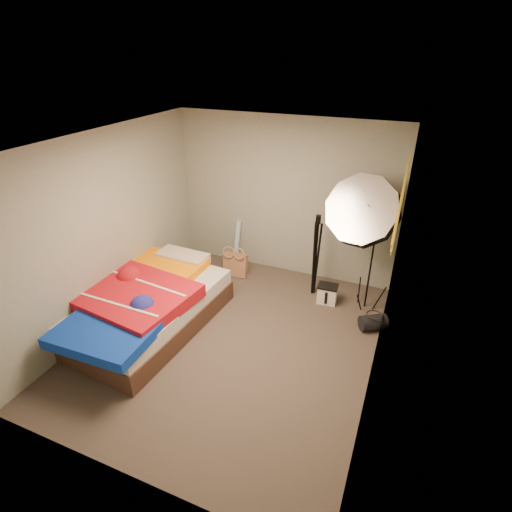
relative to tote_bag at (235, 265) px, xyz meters
The scene contains 15 objects.
floor 1.64m from the tote_bag, 66.96° to the right, with size 4.00×4.00×0.00m, color #4C4239.
ceiling 2.82m from the tote_bag, 66.96° to the right, with size 4.00×4.00×0.00m, color silver.
wall_back 1.33m from the tote_bag, 37.91° to the left, with size 3.50×3.50×0.00m, color gray.
wall_front 3.71m from the tote_bag, 79.66° to the right, with size 3.50×3.50×0.00m, color gray.
wall_left 2.15m from the tote_bag, 126.48° to the right, with size 4.00×4.00×0.00m, color gray.
wall_right 3.01m from the tote_bag, 32.16° to the right, with size 4.00×4.00×0.00m, color gray.
tote_bag is the anchor object (origin of this frame).
wrapping_roll 0.47m from the tote_bag, 111.19° to the left, with size 0.09×0.09×0.76m, color #52B0CB.
camera_case 1.59m from the tote_bag, ahead, with size 0.27×0.19×0.27m, color white.
duffel_bag 2.36m from the tote_bag, 14.11° to the right, with size 0.21×0.21×0.35m, color black.
wall_stripe_upper 3.08m from the tote_bag, 20.85° to the right, with size 0.02×1.10×0.10m, color gold.
wall_stripe_lower 2.91m from the tote_bag, 15.40° to the right, with size 0.02×1.10×0.10m, color gold.
bed 1.75m from the tote_bag, 109.70° to the right, with size 1.68×2.42×0.64m.
photo_umbrella 2.32m from the tote_bag, ahead, with size 1.27×0.99×2.06m.
camera_tripod 1.42m from the tote_bag, ahead, with size 0.08×0.08×1.28m.
Camera 1 is at (1.85, -3.60, 3.38)m, focal length 28.00 mm.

